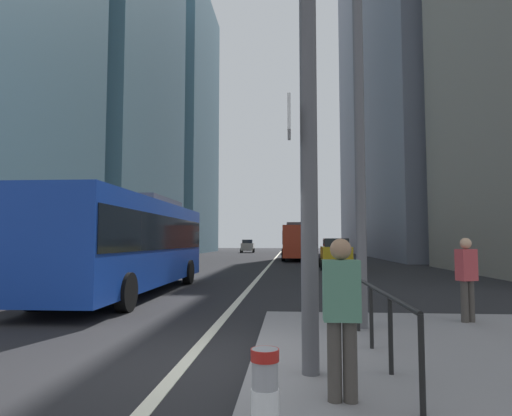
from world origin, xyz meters
The scene contains 18 objects.
ground_plane centered at (0.00, 20.00, 0.00)m, with size 160.00×160.00×0.00m, color black.
lane_centre_line centered at (0.00, 30.00, 0.01)m, with size 0.20×80.00×0.01m, color beige.
office_tower_left_mid centered at (-16.00, 34.54, 20.08)m, with size 10.27×19.04×40.16m, color slate.
office_tower_left_far centered at (-16.00, 59.77, 20.10)m, with size 10.02×20.29×40.21m, color slate.
office_tower_right_mid centered at (17.00, 37.79, 24.84)m, with size 13.30×19.83×49.67m, color slate.
office_tower_right_far centered at (17.00, 61.94, 27.89)m, with size 13.22×18.81×55.77m, color slate.
city_bus_blue_oncoming centered at (-3.84, 8.15, 1.84)m, with size 2.78×11.25×3.40m.
city_bus_red_receding centered at (2.08, 35.47, 1.84)m, with size 2.82×10.99×3.40m.
city_bus_red_distant centered at (2.25, 57.86, 1.84)m, with size 2.75×10.90×3.40m.
car_oncoming_mid centered at (-4.89, 59.97, 0.99)m, with size 2.18×4.21×1.94m.
car_receding_near centered at (4.44, 22.27, 0.99)m, with size 2.16×4.53×1.94m.
car_receding_far centered at (3.16, 44.82, 0.99)m, with size 2.18×4.27×1.94m.
traffic_signal_gantry centered at (0.00, -0.84, 4.08)m, with size 5.51×0.65×6.00m.
street_lamp_post centered at (2.92, 2.16, 5.28)m, with size 5.50×0.32×8.00m.
bollard_left centered at (1.38, -3.41, 0.66)m, with size 0.20×0.20×0.92m.
pedestrian_railing centered at (2.80, -0.10, 0.87)m, with size 0.06×4.02×0.98m.
pedestrian_walking centered at (5.16, 2.95, 1.10)m, with size 0.44×0.37×1.71m.
pedestrian_far centered at (2.09, -1.75, 1.08)m, with size 0.38×0.24×1.68m.
Camera 1 is at (1.56, -6.48, 1.81)m, focal length 31.01 mm.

